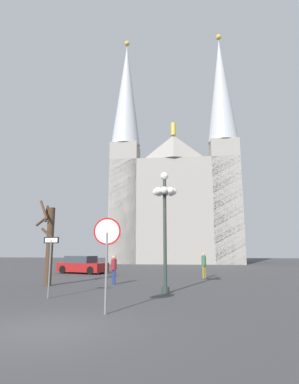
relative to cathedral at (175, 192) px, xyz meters
The scene contains 9 objects.
ground_plane 37.93m from the cathedral, 94.50° to the right, with size 120.00×120.00×0.00m, color #424244.
cathedral is the anchor object (origin of this frame).
stop_sign 35.39m from the cathedral, 92.97° to the right, with size 0.89×0.11×3.03m.
one_way_arrow_sign 33.09m from the cathedral, 98.77° to the right, with size 0.71×0.16×2.51m.
street_lamp 30.37m from the cathedral, 90.22° to the right, with size 1.17×1.17×5.71m.
bare_tree 29.35m from the cathedral, 103.81° to the right, with size 1.17×1.55×4.76m.
parked_car_near_red 22.46m from the cathedral, 111.62° to the right, with size 4.37×2.95×1.41m.
pedestrian_walking 24.09m from the cathedral, 84.25° to the right, with size 0.32×0.32×1.73m.
pedestrian_standing 28.17m from the cathedral, 96.98° to the right, with size 0.32×0.32×1.63m.
Camera 1 is at (3.43, -7.95, 2.03)m, focal length 28.75 mm.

